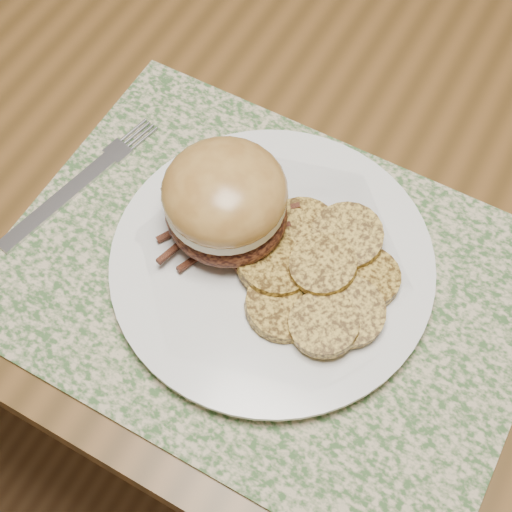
{
  "coord_description": "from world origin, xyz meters",
  "views": [
    {
      "loc": [
        0.32,
        -0.5,
        1.3
      ],
      "look_at": [
        0.19,
        -0.26,
        0.79
      ],
      "focal_mm": 50.0,
      "sensor_mm": 36.0,
      "label": 1
    }
  ],
  "objects_px": {
    "dinner_plate": "(272,263)",
    "pork_sandwich": "(225,200)",
    "dining_table": "(223,70)",
    "fork": "(81,182)"
  },
  "relations": [
    {
      "from": "dining_table",
      "to": "fork",
      "type": "relative_size",
      "value": 8.14
    },
    {
      "from": "dinner_plate",
      "to": "pork_sandwich",
      "type": "distance_m",
      "value": 0.07
    },
    {
      "from": "fork",
      "to": "dining_table",
      "type": "bearing_deg",
      "value": 101.62
    },
    {
      "from": "pork_sandwich",
      "to": "dinner_plate",
      "type": "bearing_deg",
      "value": 9.64
    },
    {
      "from": "pork_sandwich",
      "to": "fork",
      "type": "distance_m",
      "value": 0.16
    },
    {
      "from": "pork_sandwich",
      "to": "fork",
      "type": "height_order",
      "value": "pork_sandwich"
    },
    {
      "from": "dining_table",
      "to": "pork_sandwich",
      "type": "bearing_deg",
      "value": -58.31
    },
    {
      "from": "pork_sandwich",
      "to": "fork",
      "type": "relative_size",
      "value": 0.74
    },
    {
      "from": "dining_table",
      "to": "fork",
      "type": "xyz_separation_m",
      "value": [
        -0.0,
        -0.25,
        0.09
      ]
    },
    {
      "from": "pork_sandwich",
      "to": "fork",
      "type": "xyz_separation_m",
      "value": [
        -0.15,
        -0.02,
        -0.05
      ]
    }
  ]
}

